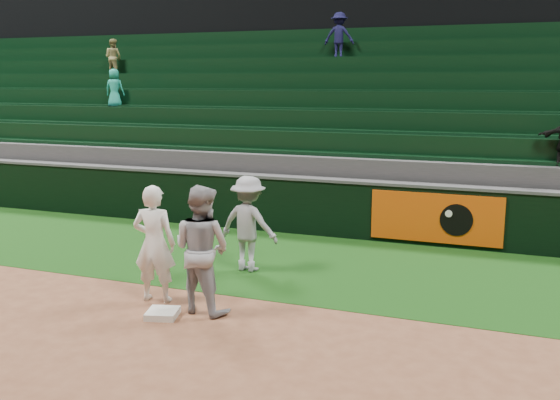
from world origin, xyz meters
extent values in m
plane|color=brown|center=(0.00, 0.00, 0.00)|extent=(70.00, 70.00, 0.00)
cube|color=#10360D|center=(0.00, 3.00, 0.00)|extent=(36.00, 4.20, 0.01)
cube|color=black|center=(0.00, 17.45, 6.00)|extent=(40.00, 12.00, 12.00)
cube|color=white|center=(-0.16, -0.22, 0.05)|extent=(0.52, 0.52, 0.10)
imported|color=white|center=(-0.60, 0.33, 0.90)|extent=(0.72, 0.54, 1.80)
imported|color=#9B9CA5|center=(0.27, 0.20, 0.93)|extent=(1.02, 0.86, 1.87)
imported|color=#8F919B|center=(0.11, 2.24, 0.85)|extent=(1.15, 0.74, 1.68)
cube|color=black|center=(0.00, 5.20, 0.60)|extent=(36.00, 0.35, 1.20)
cube|color=#D84C0A|center=(3.00, 5.01, 0.60)|extent=(2.60, 0.05, 1.00)
cylinder|color=black|center=(3.40, 4.98, 0.60)|extent=(0.64, 0.02, 0.64)
cylinder|color=white|center=(3.25, 4.96, 0.72)|extent=(0.14, 0.02, 0.14)
cube|color=#424244|center=(0.00, 5.20, 1.22)|extent=(36.00, 0.40, 0.06)
cube|color=#363538|center=(0.00, 5.92, 0.82)|extent=(36.00, 0.85, 1.65)
cube|color=black|center=(0.00, 6.18, 1.90)|extent=(36.00, 0.14, 0.50)
cube|color=black|center=(0.00, 6.01, 1.69)|extent=(36.00, 0.45, 0.08)
cube|color=#363538|center=(0.00, 6.78, 1.05)|extent=(36.00, 0.85, 2.10)
cube|color=black|center=(0.00, 7.03, 2.35)|extent=(36.00, 0.14, 0.50)
cube|color=black|center=(0.00, 6.86, 2.14)|extent=(36.00, 0.45, 0.08)
cube|color=#363538|center=(0.00, 7.62, 1.27)|extent=(36.00, 0.85, 2.55)
cube|color=black|center=(0.00, 7.88, 2.80)|extent=(36.00, 0.14, 0.50)
cube|color=black|center=(0.00, 7.71, 2.59)|extent=(36.00, 0.45, 0.08)
cube|color=#363538|center=(0.00, 8.47, 1.50)|extent=(36.00, 0.85, 3.00)
cube|color=black|center=(0.00, 8.73, 3.25)|extent=(36.00, 0.14, 0.50)
cube|color=black|center=(0.00, 8.56, 3.04)|extent=(36.00, 0.45, 0.08)
cube|color=#363538|center=(0.00, 9.32, 1.73)|extent=(36.00, 0.85, 3.45)
cube|color=black|center=(0.00, 9.58, 3.70)|extent=(36.00, 0.14, 0.50)
cube|color=black|center=(0.00, 9.41, 3.49)|extent=(36.00, 0.45, 0.08)
cube|color=#363538|center=(0.00, 10.18, 1.95)|extent=(36.00, 0.85, 3.90)
cube|color=black|center=(0.00, 10.43, 4.15)|extent=(36.00, 0.14, 0.50)
cube|color=black|center=(0.00, 10.26, 3.94)|extent=(36.00, 0.45, 0.08)
cube|color=#363538|center=(0.00, 11.02, 2.17)|extent=(36.00, 0.85, 4.35)
cube|color=black|center=(0.00, 11.28, 4.60)|extent=(36.00, 0.14, 0.50)
cube|color=black|center=(0.00, 11.11, 4.39)|extent=(36.00, 0.45, 0.08)
imported|color=teal|center=(-6.32, 7.58, 3.09)|extent=(0.59, 0.44, 1.09)
imported|color=#8D8952|center=(-7.52, 9.28, 4.02)|extent=(0.57, 0.45, 1.13)
imported|color=#101037|center=(-0.48, 10.13, 4.55)|extent=(0.87, 0.53, 1.30)
camera|label=1|loc=(4.38, -7.50, 3.31)|focal=40.00mm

